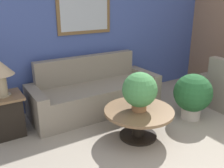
# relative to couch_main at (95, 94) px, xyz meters

# --- Properties ---
(wall_back) EXTENTS (7.16, 0.09, 2.60)m
(wall_back) POSITION_rel_couch_main_xyz_m (0.36, 0.53, 1.00)
(wall_back) COLOR #42569E
(wall_back) RESTS_ON ground_plane
(couch_main) EXTENTS (2.30, 0.85, 0.94)m
(couch_main) POSITION_rel_couch_main_xyz_m (0.00, 0.00, 0.00)
(couch_main) COLOR gray
(couch_main) RESTS_ON ground_plane
(coffee_table) EXTENTS (1.00, 1.00, 0.43)m
(coffee_table) POSITION_rel_couch_main_xyz_m (0.10, -1.15, 0.01)
(coffee_table) COLOR black
(coffee_table) RESTS_ON ground_plane
(side_table) EXTENTS (0.52, 0.52, 0.62)m
(side_table) POSITION_rel_couch_main_xyz_m (-1.52, -0.07, 0.00)
(side_table) COLOR black
(side_table) RESTS_ON ground_plane
(potted_plant_on_table) EXTENTS (0.49, 0.49, 0.55)m
(potted_plant_on_table) POSITION_rel_couch_main_xyz_m (0.09, -1.16, 0.42)
(potted_plant_on_table) COLOR #9E6B42
(potted_plant_on_table) RESTS_ON coffee_table
(potted_plant_floor) EXTENTS (0.63, 0.63, 0.77)m
(potted_plant_floor) POSITION_rel_couch_main_xyz_m (1.21, -1.14, 0.12)
(potted_plant_floor) COLOR beige
(potted_plant_floor) RESTS_ON ground_plane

